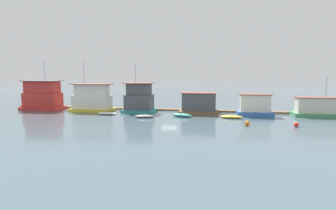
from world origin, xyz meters
name	(u,v)px	position (x,y,z in m)	size (l,w,h in m)	color
ground_plane	(169,113)	(0.00, 0.00, 0.00)	(200.00, 200.00, 0.00)	#475B66
dock_walkway	(172,110)	(0.00, 2.84, 0.15)	(59.60, 1.44, 0.30)	brown
houseboat_red	(43,97)	(-22.79, -0.48, 2.34)	(7.14, 3.77, 8.82)	red
houseboat_yellow	(92,99)	(-13.27, -0.58, 2.05)	(7.21, 3.40, 8.31)	gold
houseboat_teal	(139,99)	(-5.10, 0.08, 2.17)	(5.12, 4.09, 8.20)	teal
houseboat_brown	(199,104)	(4.84, 0.29, 1.60)	(6.16, 4.04, 3.39)	brown
houseboat_blue	(255,106)	(13.28, -0.57, 1.49)	(5.20, 3.24, 3.31)	#3866B7
houseboat_green	(318,108)	(22.47, 0.57, 1.32)	(7.06, 3.22, 5.80)	#4C9360
dinghy_white	(107,113)	(-9.12, -3.82, 0.21)	(3.10, 1.27, 0.42)	white
dinghy_grey	(145,116)	(-2.58, -5.54, 0.22)	(2.96, 1.75, 0.43)	gray
dinghy_teal	(182,115)	(2.65, -3.79, 0.26)	(3.28, 2.03, 0.52)	teal
dinghy_yellow	(232,117)	(9.77, -3.65, 0.22)	(3.18, 1.27, 0.43)	yellow
buoy_orange	(247,123)	(11.38, -8.97, 0.31)	(0.61, 0.61, 0.61)	orange
buoy_red	(296,125)	(17.02, -8.70, 0.29)	(0.58, 0.58, 0.58)	red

